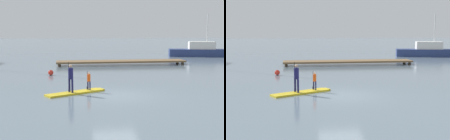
% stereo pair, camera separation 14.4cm
% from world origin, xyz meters
% --- Properties ---
extents(ground_plane, '(240.00, 240.00, 0.00)m').
position_xyz_m(ground_plane, '(0.00, 0.00, 0.00)').
color(ground_plane, slate).
extents(paddleboard_near, '(3.57, 2.42, 0.10)m').
position_xyz_m(paddleboard_near, '(-2.16, 0.99, 0.05)').
color(paddleboard_near, gold).
rests_on(paddleboard_near, ground).
extents(paddler_adult, '(0.39, 0.46, 1.74)m').
position_xyz_m(paddler_adult, '(-2.46, 0.83, 1.03)').
color(paddler_adult, '#19194C').
rests_on(paddler_adult, paddleboard_near).
extents(paddler_child_solo, '(0.26, 0.35, 1.11)m').
position_xyz_m(paddler_child_solo, '(-1.38, 1.44, 0.71)').
color(paddler_child_solo, '#19194C').
rests_on(paddler_child_solo, paddleboard_near).
extents(fishing_boat_green_midground, '(8.36, 4.00, 5.79)m').
position_xyz_m(fishing_boat_green_midground, '(15.49, 24.74, 0.78)').
color(fishing_boat_green_midground, navy).
rests_on(fishing_boat_green_midground, ground).
extents(floating_dock, '(13.39, 2.20, 0.46)m').
position_xyz_m(floating_dock, '(3.03, 15.69, 0.36)').
color(floating_dock, brown).
rests_on(floating_dock, ground).
extents(mooring_buoy_mid, '(0.43, 0.43, 0.43)m').
position_xyz_m(mooring_buoy_mid, '(-3.93, 8.87, 0.21)').
color(mooring_buoy_mid, red).
rests_on(mooring_buoy_mid, ground).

